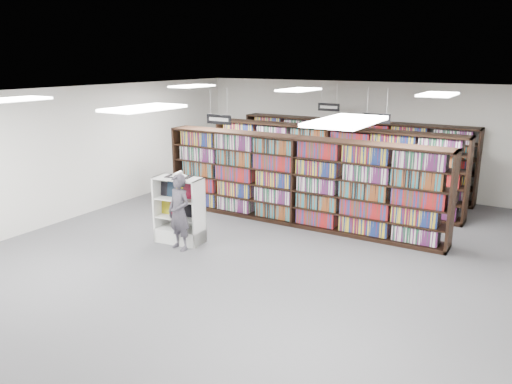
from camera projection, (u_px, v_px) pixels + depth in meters
The scene contains 19 objects.
floor at pixel (253, 250), 10.32m from camera, with size 12.00×12.00×0.00m, color #4F4F54.
ceiling at pixel (253, 93), 9.49m from camera, with size 10.00×12.00×0.10m, color silver.
wall_back at pixel (356, 136), 14.90m from camera, with size 10.00×0.10×3.20m, color silver.
wall_left at pixel (80, 152), 12.36m from camera, with size 0.10×12.00×3.20m, color silver.
bookshelf_row_near at pixel (297, 181), 11.71m from camera, with size 7.00×0.60×2.10m.
bookshelf_row_mid at pixel (330, 166), 13.38m from camera, with size 7.00×0.60×2.10m.
bookshelf_row_far at pixel (352, 156), 14.79m from camera, with size 7.00×0.60×2.10m.
aisle_sign_left at pixel (219, 118), 11.23m from camera, with size 0.65×0.02×0.80m.
aisle_sign_right at pixel (376, 117), 11.42m from camera, with size 0.65×0.02×0.80m.
aisle_sign_center at pixel (329, 106), 14.07m from camera, with size 0.65×0.02×0.80m.
troffer_front_left at pixel (12, 100), 8.48m from camera, with size 0.60×1.20×0.04m, color white.
troffer_front_center at pixel (144, 108), 7.01m from camera, with size 0.60×1.20×0.04m, color white.
troffer_front_right at pixel (346, 121), 5.53m from camera, with size 0.60×1.20×0.04m, color white.
troffer_back_left at pixel (192, 86), 12.64m from camera, with size 0.60×1.20×0.04m, color white.
troffer_back_center at pixel (299, 90), 11.17m from camera, with size 0.60×1.20×0.04m, color white.
troffer_back_right at pixel (438, 94), 9.69m from camera, with size 0.60×1.20×0.04m, color white.
endcap_display at pixel (181, 220), 10.71m from camera, with size 1.07×0.62×1.43m.
open_book at pixel (178, 175), 10.49m from camera, with size 0.59×0.41×0.12m.
shopper at pixel (179, 212), 10.20m from camera, with size 0.58×0.38×1.59m, color #4F4B56.
Camera 1 is at (4.96, -8.29, 3.83)m, focal length 35.00 mm.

